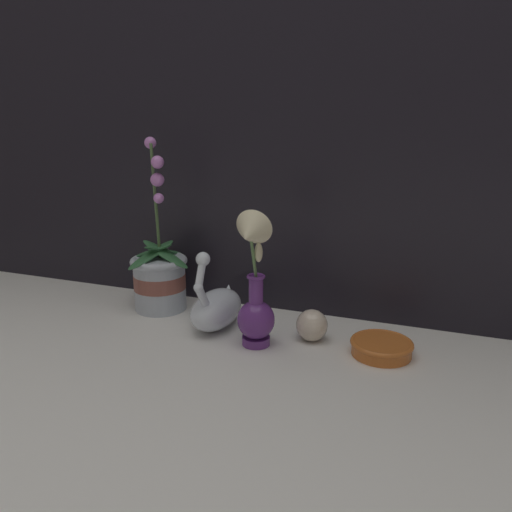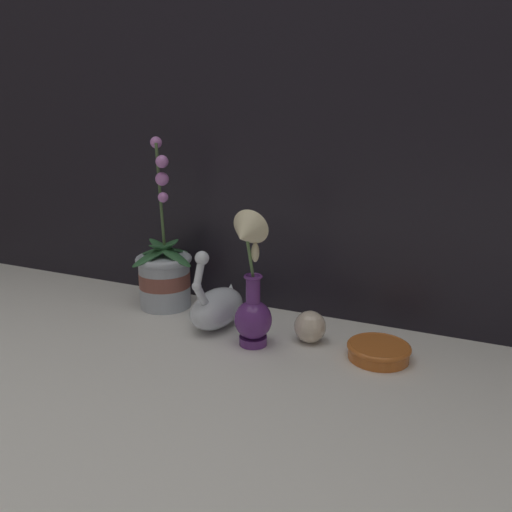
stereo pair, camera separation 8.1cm
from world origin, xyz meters
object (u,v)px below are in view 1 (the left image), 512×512
at_px(orchid_potted_plant, 160,275).
at_px(blue_vase, 254,293).
at_px(swan_figurine, 217,307).
at_px(glass_sphere, 312,325).
at_px(amber_dish, 382,346).

distance_m(orchid_potted_plant, blue_vase, 0.36).
distance_m(swan_figurine, blue_vase, 0.17).
distance_m(orchid_potted_plant, glass_sphere, 0.45).
height_order(swan_figurine, amber_dish, swan_figurine).
bearing_deg(glass_sphere, amber_dish, -7.08).
bearing_deg(amber_dish, glass_sphere, 172.92).
distance_m(blue_vase, glass_sphere, 0.17).
xyz_separation_m(swan_figurine, amber_dish, (0.41, -0.02, -0.03)).
relative_size(orchid_potted_plant, glass_sphere, 6.17).
height_order(orchid_potted_plant, glass_sphere, orchid_potted_plant).
bearing_deg(amber_dish, orchid_potted_plant, 173.00).
distance_m(blue_vase, amber_dish, 0.31).
bearing_deg(orchid_potted_plant, glass_sphere, -6.97).
relative_size(swan_figurine, amber_dish, 1.52).
bearing_deg(blue_vase, glass_sphere, 35.03).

